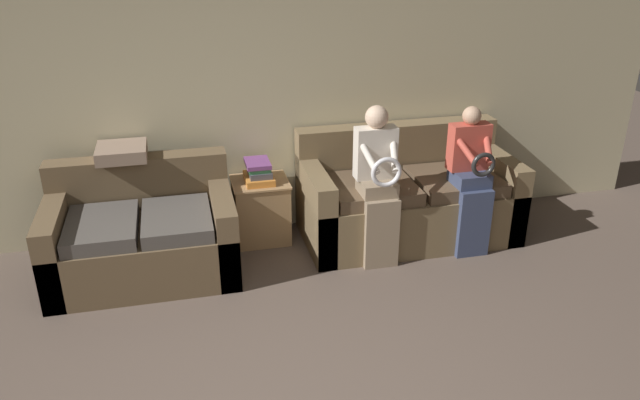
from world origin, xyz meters
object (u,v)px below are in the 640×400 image
Objects in this scene: couch_main at (407,199)px; couch_side at (143,236)px; side_shelf at (261,209)px; book_stack at (259,172)px; child_left_seated at (378,180)px; throw_pillow at (122,152)px; child_right_seated at (471,176)px.

couch_main is 2.23m from couch_side.
side_shelf is 0.34m from book_stack.
couch_main reaches higher than book_stack.
couch_main is 1.43× the size of child_left_seated.
side_shelf is at bearing 18.13° from couch_side.
couch_side reaches higher than side_shelf.
throw_pillow is at bearing 106.83° from couch_side.
child_right_seated reaches higher than couch_side.
couch_main is 3.32× the size of side_shelf.
side_shelf is (-0.85, 0.56, -0.42)m from child_left_seated.
child_right_seated is at bearing -0.34° from child_left_seated.
throw_pillow is at bearing 163.40° from child_left_seated.
child_right_seated is 1.74m from book_stack.
couch_main is at bearing -8.66° from book_stack.
book_stack is at bearing 17.92° from couch_side.
child_right_seated is 2.79m from throw_pillow.
couch_main is at bearing -8.97° from side_shelf.
throw_pillow is at bearing 179.04° from book_stack.
couch_main is at bearing 42.74° from child_left_seated.
couch_side is at bearing -73.17° from throw_pillow.
child_right_seated reaches higher than throw_pillow.
child_right_seated is at bearing -19.04° from side_shelf.
throw_pillow is (-0.10, 0.33, 0.58)m from couch_side.
couch_main is at bearing 136.89° from child_right_seated.
side_shelf is 1.43× the size of throw_pillow.
book_stack is at bearing 161.22° from child_right_seated.
child_left_seated is 3.33× the size of throw_pillow.
couch_side is at bearing -162.08° from book_stack.
child_left_seated reaches higher than throw_pillow.
child_right_seated is 2.22× the size of side_shelf.
couch_main is 1.30m from book_stack.
couch_side is 2.58× the size of side_shelf.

